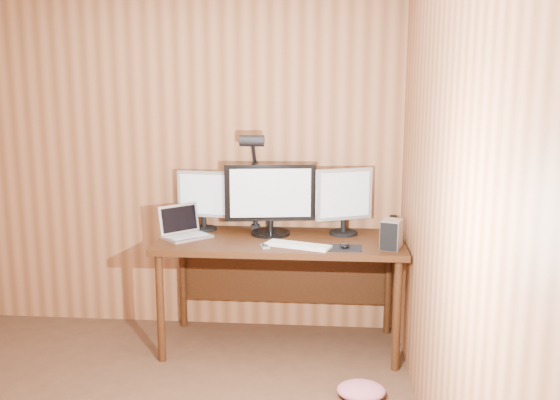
# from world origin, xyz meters

# --- Properties ---
(room_shell) EXTENTS (4.00, 4.00, 4.00)m
(room_shell) POSITION_xyz_m (0.00, 0.00, 1.25)
(room_shell) COLOR #4D2F1D
(room_shell) RESTS_ON ground
(desk) EXTENTS (1.60, 0.70, 0.75)m
(desk) POSITION_xyz_m (0.93, 1.70, 0.63)
(desk) COLOR #341A0B
(desk) RESTS_ON floor
(monitor_center) EXTENTS (0.61, 0.27, 0.48)m
(monitor_center) POSITION_xyz_m (0.85, 1.75, 1.00)
(monitor_center) COLOR black
(monitor_center) RESTS_ON desk
(monitor_left) EXTENTS (0.37, 0.17, 0.42)m
(monitor_left) POSITION_xyz_m (0.37, 1.84, 0.97)
(monitor_left) COLOR black
(monitor_left) RESTS_ON desk
(monitor_right) EXTENTS (0.38, 0.20, 0.45)m
(monitor_right) POSITION_xyz_m (1.34, 1.79, 0.99)
(monitor_right) COLOR black
(monitor_right) RESTS_ON desk
(laptop) EXTENTS (0.37, 0.37, 0.21)m
(laptop) POSITION_xyz_m (0.28, 1.63, 0.80)
(laptop) COLOR silver
(laptop) RESTS_ON desk
(keyboard) EXTENTS (0.43, 0.25, 0.02)m
(keyboard) POSITION_xyz_m (1.06, 1.44, 0.76)
(keyboard) COLOR white
(keyboard) RESTS_ON desk
(mousepad) EXTENTS (0.21, 0.17, 0.00)m
(mousepad) POSITION_xyz_m (1.34, 1.43, 0.75)
(mousepad) COLOR black
(mousepad) RESTS_ON desk
(mouse) EXTENTS (0.07, 0.11, 0.03)m
(mouse) POSITION_xyz_m (1.34, 1.43, 0.77)
(mouse) COLOR black
(mouse) RESTS_ON mousepad
(hard_drive) EXTENTS (0.15, 0.19, 0.18)m
(hard_drive) POSITION_xyz_m (1.63, 1.45, 0.84)
(hard_drive) COLOR silver
(hard_drive) RESTS_ON desk
(phone) EXTENTS (0.07, 0.10, 0.01)m
(phone) POSITION_xyz_m (0.85, 1.41, 0.76)
(phone) COLOR silver
(phone) RESTS_ON desk
(speaker) EXTENTS (0.05, 0.05, 0.11)m
(speaker) POSITION_xyz_m (1.69, 1.90, 0.81)
(speaker) COLOR black
(speaker) RESTS_ON desk
(desk_lamp) EXTENTS (0.16, 0.23, 0.71)m
(desk_lamp) POSITION_xyz_m (0.73, 1.85, 1.19)
(desk_lamp) COLOR black
(desk_lamp) RESTS_ON desk
(fabric_pile) EXTENTS (0.29, 0.24, 0.09)m
(fabric_pile) POSITION_xyz_m (1.44, 0.97, 0.04)
(fabric_pile) COLOR #C35E74
(fabric_pile) RESTS_ON floor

